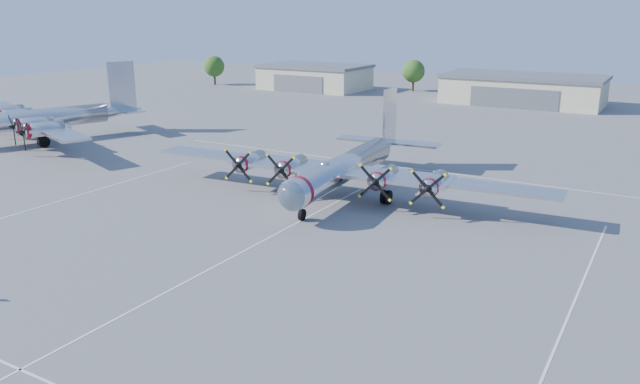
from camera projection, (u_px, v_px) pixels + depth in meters
The scene contains 8 objects.
ground at pixel (276, 234), 48.38m from camera, with size 260.00×260.00×0.00m, color #5B5B5D.
parking_lines at pixel (263, 241), 46.93m from camera, with size 60.00×50.08×0.01m.
hangar_west at pixel (315, 77), 137.38m from camera, with size 22.60×14.60×5.40m.
hangar_center at pixel (523, 89), 115.67m from camera, with size 28.60×14.60×5.40m.
tree_far_west at pixel (214, 66), 145.73m from camera, with size 4.80×4.80×6.64m.
tree_west at pixel (414, 71), 133.99m from camera, with size 4.80×4.80×6.64m.
main_bomber_b29 at pixel (347, 192), 59.55m from camera, with size 39.14×26.77×8.66m, color silver, non-canonical shape.
bomber_west at pixel (47, 140), 83.66m from camera, with size 37.35×26.44×9.87m, color silver, non-canonical shape.
Camera 1 is at (25.87, -37.64, 16.67)m, focal length 35.00 mm.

